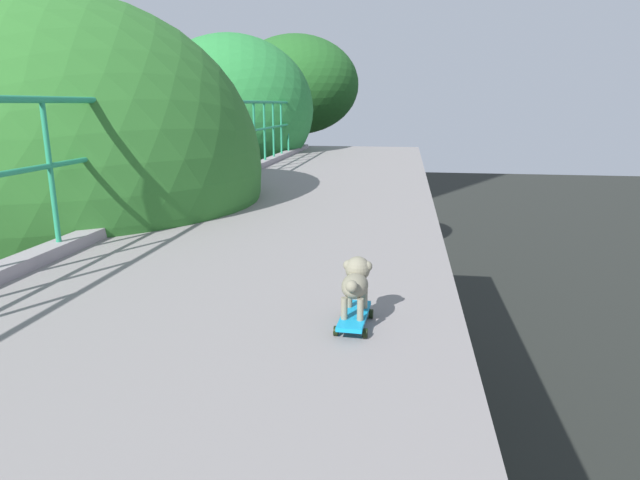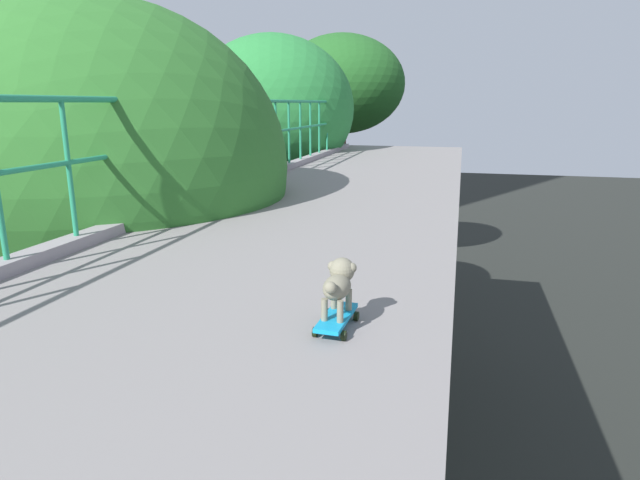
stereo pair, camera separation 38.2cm
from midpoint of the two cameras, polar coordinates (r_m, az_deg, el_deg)
name	(u,v)px [view 1 (the left image)]	position (r m, az deg, el deg)	size (l,w,h in m)	color
city_bus	(142,245)	(22.70, -18.72, -0.48)	(2.74, 11.05, 3.12)	beige
roadside_tree_mid	(72,176)	(7.85, -26.00, 6.07)	(4.92, 4.92, 8.56)	brown
roadside_tree_far	(232,113)	(15.00, -10.07, 13.03)	(4.38, 4.38, 9.01)	brown
roadside_tree_farthest	(296,86)	(22.48, -3.06, 15.90)	(5.02, 5.02, 9.90)	#4B3428
toy_skateboard	(354,317)	(3.06, 0.08, -8.23)	(0.20, 0.44, 0.08)	#138EC5
small_dog	(356,280)	(3.03, 0.24, -4.38)	(0.17, 0.37, 0.30)	gray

